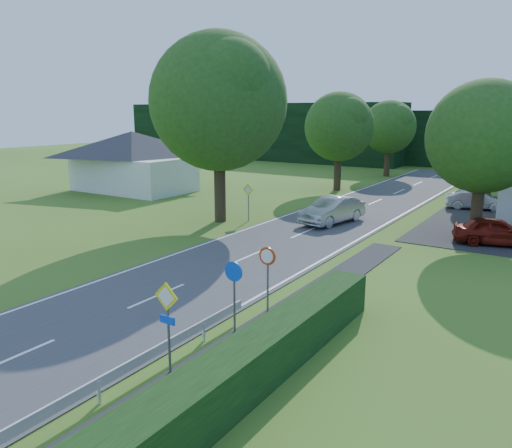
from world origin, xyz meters
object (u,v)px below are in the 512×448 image
Objects in this scene: parked_car_silver_a at (476,200)px; streetlight at (480,155)px; motorcycle at (330,206)px; parked_car_red at (496,231)px; moving_car at (332,210)px.

streetlight is at bearing 176.07° from parked_car_silver_a.
parked_car_red is (10.87, -3.12, 0.23)m from motorcycle.
parked_car_red is (9.37, -0.14, -0.09)m from moving_car.
parked_car_silver_a is (8.26, 6.77, 0.18)m from motorcycle.
moving_car is 9.37m from parked_car_red.
streetlight is 4.96m from parked_car_red.
motorcycle is 11.31m from parked_car_red.
parked_car_silver_a is at bearing 61.25° from motorcycle.
parked_car_silver_a is (6.76, 9.74, -0.14)m from moving_car.
motorcycle is at bearing 57.80° from parked_car_red.
parked_car_red is at bearing -177.27° from parked_car_silver_a.
streetlight is 4.28× the size of motorcycle.
parked_car_red is at bearing -60.86° from streetlight.
moving_car is at bearing -160.54° from streetlight.
parked_car_red is (1.61, -2.88, -3.70)m from streetlight.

